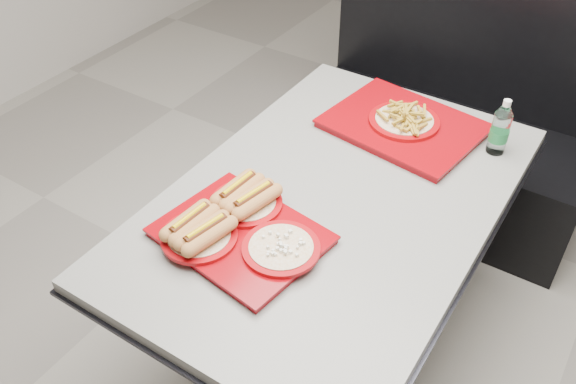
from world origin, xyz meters
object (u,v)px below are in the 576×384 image
Objects in this scene: tray_far at (404,122)px; water_bottle at (500,130)px; diner_table at (332,235)px; booth_bench at (449,123)px; tray_near at (237,226)px.

water_bottle is at bearing 8.60° from tray_far.
booth_bench reaches higher than diner_table.
tray_near is at bearing -121.33° from water_bottle.
tray_near is (-0.14, -1.39, 0.38)m from booth_bench.
diner_table is 0.39m from tray_near.
diner_table is 0.48m from tray_far.
booth_bench is at bearing 92.21° from tray_far.
tray_far reaches higher than tray_near.
diner_table is at bearing -90.00° from booth_bench.
tray_near is 2.46× the size of water_bottle.
tray_far is (0.17, 0.74, -0.01)m from tray_near.
tray_far is (0.03, 0.44, 0.19)m from diner_table.
tray_near is 0.92m from water_bottle.
tray_far is 2.81× the size of water_bottle.
diner_table is 0.64m from water_bottle.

